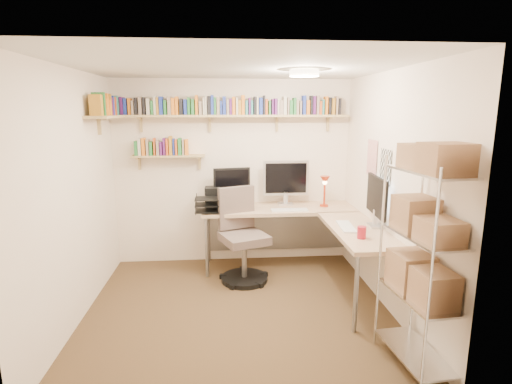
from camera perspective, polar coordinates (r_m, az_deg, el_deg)
ground at (r=4.46m, az=-2.58°, el=-16.40°), size 3.20×3.20×0.00m
room_shell at (r=3.98m, az=-2.71°, el=3.70°), size 3.24×3.04×2.52m
wall_shelves at (r=5.24m, az=-8.14°, el=10.82°), size 3.12×1.09×0.80m
corner_desk at (r=5.08m, az=4.88°, el=-2.98°), size 2.20×2.10×1.43m
office_chair at (r=5.00m, az=-2.01°, el=-7.15°), size 0.66×0.67×1.16m
wire_rack at (r=3.38m, az=22.97°, el=-5.53°), size 0.43×0.78×1.87m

